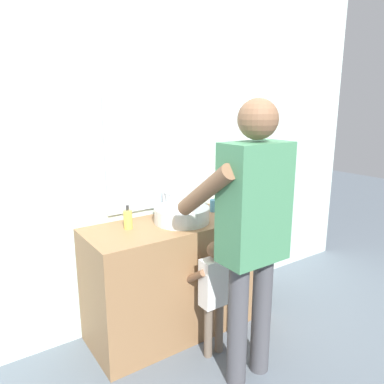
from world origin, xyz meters
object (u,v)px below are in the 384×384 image
at_px(toothbrush_cup, 214,205).
at_px(child_toddler, 214,288).
at_px(soap_bottle, 128,219).
at_px(adult_parent, 252,220).

bearing_deg(toothbrush_cup, child_toddler, -127.88).
distance_m(soap_bottle, adult_parent, 0.87).
relative_size(toothbrush_cup, child_toddler, 0.25).
relative_size(soap_bottle, child_toddler, 0.20).
bearing_deg(soap_bottle, adult_parent, -59.83).
height_order(toothbrush_cup, adult_parent, adult_parent).
distance_m(toothbrush_cup, child_toddler, 0.72).
height_order(child_toddler, adult_parent, adult_parent).
bearing_deg(soap_bottle, child_toddler, -50.81).
distance_m(toothbrush_cup, soap_bottle, 0.74).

